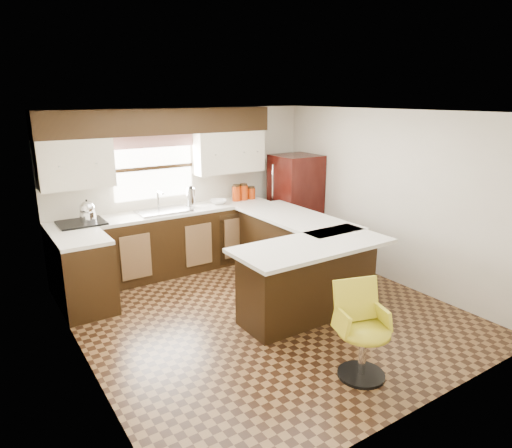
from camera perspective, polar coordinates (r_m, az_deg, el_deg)
floor at (r=5.72m, az=1.13°, el=-10.96°), size 4.40×4.40×0.00m
ceiling at (r=5.11m, az=1.28°, el=13.83°), size 4.40×4.40×0.00m
wall_back at (r=7.16m, az=-8.83°, el=4.55°), size 4.40×0.00×4.40m
wall_front at (r=3.78m, az=20.54°, el=-6.58°), size 4.40×0.00×4.40m
wall_left at (r=4.50m, az=-21.48°, el=-3.14°), size 0.00×4.40×4.40m
wall_right at (r=6.67m, az=16.26°, el=3.27°), size 0.00×4.40×4.40m
base_cab_back at (r=6.91m, az=-10.92°, el=-2.40°), size 3.30×0.60×0.90m
base_cab_left at (r=5.96m, az=-20.55°, el=-6.15°), size 0.60×0.70×0.90m
counter_back at (r=6.78m, az=-11.12°, el=1.40°), size 3.30×0.60×0.04m
counter_left at (r=5.81m, az=-21.00°, el=-1.82°), size 0.60×0.70×0.04m
soffit at (r=6.72m, az=-11.73°, el=12.46°), size 3.40×0.35×0.36m
upper_cab_left at (r=6.42m, az=-21.69°, el=7.04°), size 0.94×0.35×0.64m
upper_cab_right at (r=7.24m, az=-3.47°, el=8.99°), size 1.14×0.35×0.64m
window_pane at (r=6.90m, az=-12.68°, el=6.87°), size 1.20×0.02×0.90m
valance at (r=6.81m, az=-12.76°, el=10.07°), size 1.30×0.06×0.18m
sink at (r=6.74m, az=-11.47°, el=1.61°), size 0.75×0.45×0.03m
dishwasher at (r=7.10m, az=-2.55°, el=-1.81°), size 0.58×0.03×0.78m
cooktop at (r=6.42m, az=-20.99°, el=0.13°), size 0.58×0.50×0.02m
peninsula_long at (r=6.50m, az=4.60°, el=-3.33°), size 0.60×1.95×0.90m
peninsula_return at (r=5.49m, az=6.50°, el=-7.10°), size 1.65×0.60×0.90m
counter_pen_long at (r=6.39m, az=5.04°, el=0.76°), size 0.84×1.95×0.04m
counter_pen_return at (r=5.24m, az=7.12°, el=-2.70°), size 1.89×0.84×0.04m
refrigerator at (r=7.66m, az=4.94°, el=2.49°), size 0.70×0.67×1.64m
bar_chair at (r=4.45m, az=13.35°, el=-13.09°), size 0.61×0.61×0.92m
kettle at (r=6.40m, az=-20.33°, el=1.62°), size 0.21×0.21×0.29m
percolator at (r=6.90m, az=-8.14°, el=3.24°), size 0.13×0.13×0.30m
mixing_bowl at (r=7.13m, az=-4.74°, el=2.79°), size 0.34×0.34×0.06m
canister_large at (r=7.29m, az=-2.47°, el=3.81°), size 0.13×0.13×0.24m
canister_med at (r=7.36m, az=-1.56°, el=3.94°), size 0.14×0.14×0.24m
canister_small at (r=7.44m, az=-0.60°, el=3.84°), size 0.13×0.13×0.18m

